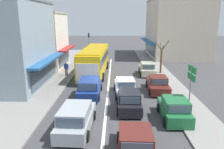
{
  "coord_description": "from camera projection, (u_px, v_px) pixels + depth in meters",
  "views": [
    {
      "loc": [
        0.64,
        -18.4,
        6.62
      ],
      "look_at": [
        0.36,
        2.75,
        1.2
      ],
      "focal_mm": 35.0,
      "sensor_mm": 36.0,
      "label": 1
    }
  ],
  "objects": [
    {
      "name": "pedestrian_browsing_midblock",
      "position": [
        66.0,
        68.0,
        25.36
      ],
      "size": [
        0.56,
        0.28,
        1.63
      ],
      "color": "#333338",
      "rests_on": "sidewalk_left"
    },
    {
      "name": "sidewalk_left",
      "position": [
        51.0,
        77.0,
        25.36
      ],
      "size": [
        5.2,
        44.0,
        0.14
      ],
      "primitive_type": "cube",
      "color": "gray",
      "rests_on": "ground"
    },
    {
      "name": "kerb_right",
      "position": [
        163.0,
        77.0,
        25.19
      ],
      "size": [
        2.8,
        44.0,
        0.12
      ],
      "primitive_type": "cube",
      "color": "gray",
      "rests_on": "ground"
    },
    {
      "name": "parked_hatchback_kerb_front",
      "position": [
        174.0,
        109.0,
        14.64
      ],
      "size": [
        1.87,
        3.73,
        1.54
      ],
      "color": "#1E6638",
      "rests_on": "ground"
    },
    {
      "name": "shopfront_mid_block",
      "position": [
        35.0,
        41.0,
        29.49
      ],
      "size": [
        8.73,
        7.08,
        7.48
      ],
      "color": "silver",
      "rests_on": "ground"
    },
    {
      "name": "building_right_far",
      "position": [
        176.0,
        28.0,
        38.71
      ],
      "size": [
        10.04,
        12.85,
        10.01
      ],
      "color": "beige",
      "rests_on": "ground"
    },
    {
      "name": "street_tree_right",
      "position": [
        161.0,
        59.0,
        26.55
      ],
      "size": [
        1.73,
        1.86,
        4.11
      ],
      "color": "brown",
      "rests_on": "ground"
    },
    {
      "name": "sedan_behind_bus_near",
      "position": [
        136.0,
        145.0,
        10.58
      ],
      "size": [
        2.04,
        4.27,
        1.47
      ],
      "color": "#561E19",
      "rests_on": "ground"
    },
    {
      "name": "directional_road_sign",
      "position": [
        191.0,
        77.0,
        14.98
      ],
      "size": [
        0.1,
        1.4,
        3.6
      ],
      "color": "gray",
      "rests_on": "ground"
    },
    {
      "name": "hatchback_adjacent_lane_trail",
      "position": [
        129.0,
        101.0,
        16.11
      ],
      "size": [
        1.83,
        3.71,
        1.54
      ],
      "color": "black",
      "rests_on": "ground"
    },
    {
      "name": "sedan_adjacent_lane_lead",
      "position": [
        125.0,
        87.0,
        19.48
      ],
      "size": [
        2.04,
        4.27,
        1.47
      ],
      "color": "silver",
      "rests_on": "ground"
    },
    {
      "name": "traffic_light_downstreet",
      "position": [
        89.0,
        41.0,
        38.13
      ],
      "size": [
        0.33,
        0.24,
        4.2
      ],
      "color": "gray",
      "rests_on": "ground"
    },
    {
      "name": "wagon_behind_bus_mid",
      "position": [
        90.0,
        88.0,
        19.16
      ],
      "size": [
        1.99,
        4.52,
        1.58
      ],
      "color": "navy",
      "rests_on": "ground"
    },
    {
      "name": "parked_hatchback_kerb_third",
      "position": [
        147.0,
        69.0,
        26.32
      ],
      "size": [
        1.88,
        3.74,
        1.54
      ],
      "color": "#B7B29E",
      "rests_on": "ground"
    },
    {
      "name": "lane_centre_line",
      "position": [
        109.0,
        82.0,
        23.35
      ],
      "size": [
        0.2,
        28.0,
        0.01
      ],
      "primitive_type": "cube",
      "color": "silver",
      "rests_on": "ground"
    },
    {
      "name": "parked_sedan_kerb_second",
      "position": [
        158.0,
        84.0,
        20.39
      ],
      "size": [
        2.01,
        4.26,
        1.47
      ],
      "color": "#561E19",
      "rests_on": "ground"
    },
    {
      "name": "wagon_queue_gap_filler",
      "position": [
        76.0,
        118.0,
        13.24
      ],
      "size": [
        2.09,
        4.58,
        1.58
      ],
      "color": "#9EA3A8",
      "rests_on": "ground"
    },
    {
      "name": "shopfront_corner_near",
      "position": [
        3.0,
        45.0,
        21.1
      ],
      "size": [
        8.74,
        9.39,
        8.4
      ],
      "color": "#84939E",
      "rests_on": "ground"
    },
    {
      "name": "city_bus",
      "position": [
        95.0,
        59.0,
        26.29
      ],
      "size": [
        3.06,
        10.95,
        3.23
      ],
      "color": "yellow",
      "rests_on": "ground"
    },
    {
      "name": "pedestrian_with_handbag_near",
      "position": [
        80.0,
        57.0,
        32.63
      ],
      "size": [
        0.46,
        0.63,
        1.63
      ],
      "color": "#333338",
      "rests_on": "sidewalk_left"
    },
    {
      "name": "ground_plane",
      "position": [
        108.0,
        95.0,
        19.48
      ],
      "size": [
        140.0,
        140.0,
        0.0
      ],
      "primitive_type": "plane",
      "color": "#3F3F42"
    }
  ]
}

